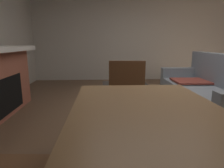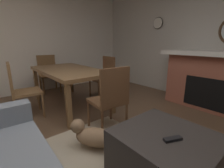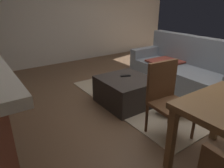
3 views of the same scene
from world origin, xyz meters
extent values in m
plane|color=brown|center=(0.00, 0.00, 0.00)|extent=(7.99, 7.99, 0.00)
cube|color=beige|center=(-3.33, 0.00, 1.34)|extent=(0.12, 6.40, 2.67)
cube|color=tan|center=(-0.40, 0.15, 0.01)|extent=(2.60, 2.00, 0.01)
cube|color=black|center=(-0.18, -2.38, 0.35)|extent=(1.01, 0.10, 0.56)
cube|color=slate|center=(-0.25, 0.80, 0.21)|extent=(2.26, 0.92, 0.42)
cube|color=slate|center=(-1.28, 0.83, 0.52)|extent=(0.20, 0.87, 0.20)
cube|color=brown|center=(-0.70, 0.81, 0.45)|extent=(0.58, 0.75, 0.03)
cube|color=#2D2826|center=(-0.40, -0.49, 0.22)|extent=(0.83, 0.78, 0.44)
cube|color=black|center=(-0.48, -0.44, 0.45)|extent=(0.11, 0.17, 0.02)
cube|color=brown|center=(1.80, -0.60, 0.71)|extent=(1.79, 0.95, 0.06)
cube|color=brown|center=(0.97, -0.19, 0.34)|extent=(0.07, 0.07, 0.68)
cube|color=brown|center=(0.97, -1.02, 0.34)|extent=(0.07, 0.07, 0.68)
cube|color=brown|center=(0.61, -0.60, 0.43)|extent=(0.48, 0.48, 0.04)
cube|color=brown|center=(0.41, -0.59, 0.69)|extent=(0.08, 0.44, 0.48)
cylinder|color=brown|center=(0.83, -0.42, 0.21)|extent=(0.04, 0.04, 0.41)
cylinder|color=brown|center=(0.79, -0.82, 0.21)|extent=(0.04, 0.04, 0.41)
cylinder|color=brown|center=(0.43, -0.39, 0.21)|extent=(0.04, 0.04, 0.41)
cylinder|color=brown|center=(0.39, -0.78, 0.21)|extent=(0.04, 0.04, 0.41)
ellipsoid|color=#8C6B4C|center=(0.32, -0.21, 0.16)|extent=(0.53, 0.48, 0.22)
sphere|color=#8C6B4C|center=(0.49, -0.07, 0.28)|extent=(0.17, 0.17, 0.17)
camera|label=1|loc=(2.70, -0.89, 1.14)|focal=30.66mm
camera|label=2|loc=(-1.04, 0.68, 1.22)|focal=25.20mm
camera|label=3|loc=(2.01, -2.45, 1.61)|focal=33.28mm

